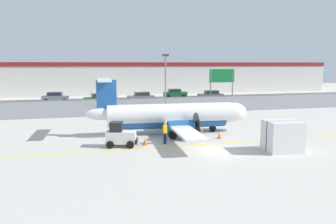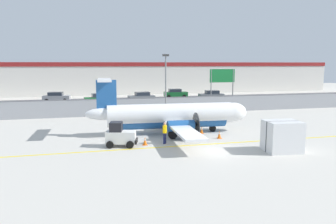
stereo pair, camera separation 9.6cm
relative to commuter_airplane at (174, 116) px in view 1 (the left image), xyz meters
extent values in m
plane|color=#BCB7AD|center=(0.77, -6.62, -1.60)|extent=(140.00, 140.00, 0.00)
cube|color=yellow|center=(0.77, -4.62, -1.60)|extent=(84.00, 0.20, 0.01)
cube|color=gray|center=(0.77, 11.38, -0.60)|extent=(98.00, 0.04, 2.00)
cylinder|color=slate|center=(0.77, 11.38, 0.45)|extent=(98.00, 0.10, 0.10)
cube|color=#38383A|center=(0.77, 22.88, -1.54)|extent=(98.00, 17.00, 0.12)
cube|color=beige|center=(0.77, 41.38, 1.65)|extent=(91.00, 8.00, 6.50)
cube|color=maroon|center=(0.77, 37.38, 4.50)|extent=(91.00, 0.20, 0.80)
cylinder|color=white|center=(-0.26, 0.01, 0.15)|extent=(11.28, 2.43, 1.90)
ellipsoid|color=white|center=(5.62, -0.27, 0.15)|extent=(2.67, 1.93, 1.80)
ellipsoid|color=white|center=(-6.15, 0.29, 0.35)|extent=(3.21, 1.19, 1.05)
cylinder|color=#1E5193|center=(-0.26, 0.01, -0.38)|extent=(10.12, 1.96, 1.48)
cube|color=white|center=(-0.16, 0.01, -0.42)|extent=(2.36, 16.06, 0.18)
cylinder|color=#1E5193|center=(0.16, 2.60, -0.42)|extent=(2.24, 1.00, 0.90)
cone|color=black|center=(1.31, 2.54, -0.42)|extent=(0.47, 0.46, 0.44)
cylinder|color=#262626|center=(1.46, 2.53, -0.42)|extent=(0.14, 2.10, 2.10)
cylinder|color=#1E5193|center=(-0.09, -2.60, -0.42)|extent=(2.24, 1.00, 0.90)
cone|color=black|center=(1.06, -2.65, -0.42)|extent=(0.47, 0.46, 0.44)
cylinder|color=#262626|center=(1.21, -2.66, -0.42)|extent=(0.14, 2.10, 2.10)
cube|color=#1E5193|center=(-5.86, 0.28, 1.70)|extent=(1.71, 0.26, 3.10)
cube|color=white|center=(-6.00, 0.28, 3.25)|extent=(1.33, 4.85, 0.14)
cylinder|color=#59595B|center=(3.68, -0.17, -0.82)|extent=(0.15, 0.15, 0.97)
cylinder|color=black|center=(3.68, -0.17, -1.30)|extent=(0.61, 0.25, 0.60)
cylinder|color=#59595B|center=(-0.46, 2.23, -0.78)|extent=(0.15, 0.15, 0.90)
cylinder|color=black|center=(-0.46, 2.23, -1.22)|extent=(0.77, 0.26, 0.76)
cylinder|color=#59595B|center=(-0.67, -2.18, -0.78)|extent=(0.15, 0.15, 0.90)
cylinder|color=black|center=(-0.67, -2.18, -1.22)|extent=(0.77, 0.26, 0.76)
cube|color=silver|center=(-5.10, -3.65, -0.87)|extent=(2.40, 1.60, 0.90)
cube|color=black|center=(-5.44, -3.56, -0.07)|extent=(1.11, 1.19, 0.70)
cube|color=black|center=(-3.98, -3.92, -1.17)|extent=(0.42, 1.11, 0.30)
cylinder|color=black|center=(-4.23, -3.24, -1.32)|extent=(0.59, 0.31, 0.56)
cylinder|color=black|center=(-4.51, -4.41, -1.32)|extent=(0.59, 0.31, 0.56)
cylinder|color=black|center=(-5.68, -2.89, -1.32)|extent=(0.59, 0.31, 0.56)
cylinder|color=black|center=(-5.97, -4.05, -1.32)|extent=(0.59, 0.31, 0.56)
cylinder|color=#191E4C|center=(-1.74, -3.67, -1.18)|extent=(0.22, 0.22, 0.85)
cylinder|color=#191E4C|center=(-1.62, -3.52, -1.18)|extent=(0.22, 0.22, 0.85)
cylinder|color=yellow|center=(-1.68, -3.60, -0.45)|extent=(0.48, 0.48, 0.60)
cylinder|color=yellow|center=(-1.82, -3.77, -0.42)|extent=(0.14, 0.14, 0.55)
cylinder|color=yellow|center=(-1.55, -3.42, -0.42)|extent=(0.14, 0.14, 0.55)
sphere|color=tan|center=(-1.68, -3.60, -0.01)|extent=(0.22, 0.22, 0.22)
cube|color=silver|center=(5.89, -7.84, -0.50)|extent=(2.57, 2.21, 2.20)
cube|color=#333338|center=(5.89, -7.84, -0.50)|extent=(2.44, 0.30, 2.20)
cube|color=orange|center=(2.43, -0.67, -1.58)|extent=(0.36, 0.36, 0.04)
cone|color=orange|center=(2.43, -0.67, -1.26)|extent=(0.28, 0.28, 0.60)
cylinder|color=white|center=(2.43, -0.67, -1.18)|extent=(0.17, 0.17, 0.08)
cube|color=orange|center=(-3.26, -3.65, -1.58)|extent=(0.36, 0.36, 0.04)
cone|color=orange|center=(-3.26, -3.65, -1.26)|extent=(0.28, 0.28, 0.60)
cylinder|color=white|center=(-3.26, -3.65, -1.18)|extent=(0.17, 0.17, 0.08)
cube|color=orange|center=(3.19, -2.95, -1.58)|extent=(0.36, 0.36, 0.04)
cone|color=orange|center=(3.19, -2.95, -1.26)|extent=(0.28, 0.28, 0.60)
cylinder|color=white|center=(3.19, -2.95, -1.18)|extent=(0.17, 0.17, 0.08)
cube|color=orange|center=(-4.63, -2.17, -1.58)|extent=(0.36, 0.36, 0.04)
cone|color=orange|center=(-4.63, -2.17, -1.26)|extent=(0.28, 0.28, 0.60)
cylinder|color=white|center=(-4.63, -2.17, -1.18)|extent=(0.17, 0.17, 0.08)
cube|color=gray|center=(-12.19, 27.46, -0.86)|extent=(4.37, 2.16, 0.80)
cube|color=#262D38|center=(-12.34, 27.48, -0.18)|extent=(2.36, 1.80, 0.56)
cylinder|color=black|center=(-10.70, 28.20, -1.18)|extent=(0.62, 0.27, 0.60)
cylinder|color=black|center=(-10.90, 26.41, -1.18)|extent=(0.62, 0.27, 0.60)
cylinder|color=black|center=(-13.48, 28.52, -1.18)|extent=(0.62, 0.27, 0.60)
cylinder|color=black|center=(-13.68, 26.73, -1.18)|extent=(0.62, 0.27, 0.60)
cube|color=#19662D|center=(-5.72, 23.22, -0.86)|extent=(4.37, 2.17, 0.80)
cube|color=#262D38|center=(-5.58, 23.24, -0.18)|extent=(2.36, 1.80, 0.56)
cylinder|color=black|center=(-7.01, 22.17, -1.18)|extent=(0.62, 0.27, 0.60)
cylinder|color=black|center=(-7.22, 23.95, -1.18)|extent=(0.62, 0.27, 0.60)
cylinder|color=black|center=(-4.23, 22.49, -1.18)|extent=(0.62, 0.27, 0.60)
cylinder|color=black|center=(-4.44, 24.28, -1.18)|extent=(0.62, 0.27, 0.60)
cube|color=slate|center=(1.10, 24.10, -0.86)|extent=(4.34, 2.09, 0.80)
cube|color=#262D38|center=(1.25, 24.12, -0.18)|extent=(2.34, 1.76, 0.56)
cylinder|color=black|center=(-0.20, 23.07, -1.18)|extent=(0.62, 0.26, 0.60)
cylinder|color=black|center=(-0.38, 24.86, -1.18)|extent=(0.62, 0.26, 0.60)
cylinder|color=black|center=(2.58, 23.34, -1.18)|extent=(0.62, 0.26, 0.60)
cylinder|color=black|center=(2.41, 25.13, -1.18)|extent=(0.62, 0.26, 0.60)
cube|color=#19662D|center=(8.26, 29.25, -0.86)|extent=(4.32, 2.02, 0.80)
cube|color=#262D38|center=(8.11, 29.27, -0.18)|extent=(2.31, 1.73, 0.56)
cylinder|color=black|center=(9.73, 30.04, -1.18)|extent=(0.61, 0.25, 0.60)
cylinder|color=black|center=(9.59, 28.25, -1.18)|extent=(0.61, 0.25, 0.60)
cylinder|color=black|center=(6.93, 30.26, -1.18)|extent=(0.61, 0.25, 0.60)
cylinder|color=black|center=(6.80, 28.46, -1.18)|extent=(0.61, 0.25, 0.60)
cube|color=slate|center=(13.23, 24.40, -0.86)|extent=(4.32, 2.03, 0.80)
cube|color=#262D38|center=(13.38, 24.39, -0.18)|extent=(2.32, 1.73, 0.56)
cylinder|color=black|center=(11.76, 23.62, -1.18)|extent=(0.61, 0.25, 0.60)
cylinder|color=black|center=(11.91, 25.41, -1.18)|extent=(0.61, 0.25, 0.60)
cylinder|color=black|center=(14.55, 23.39, -1.18)|extent=(0.61, 0.25, 0.60)
cylinder|color=black|center=(14.70, 25.19, -1.18)|extent=(0.61, 0.25, 0.60)
cylinder|color=slate|center=(1.25, 8.10, 1.90)|extent=(0.16, 0.16, 7.00)
cube|color=#333333|center=(1.25, 8.10, 5.55)|extent=(0.70, 0.30, 0.24)
cylinder|color=slate|center=(8.91, 13.60, 1.15)|extent=(0.14, 0.14, 5.50)
cylinder|color=slate|center=(12.11, 13.60, 1.15)|extent=(0.14, 0.14, 5.50)
cube|color=#14662D|center=(10.51, 13.60, 3.00)|extent=(3.60, 0.10, 1.80)
camera|label=1|loc=(-7.61, -27.91, 4.61)|focal=35.00mm
camera|label=2|loc=(-7.52, -27.93, 4.61)|focal=35.00mm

